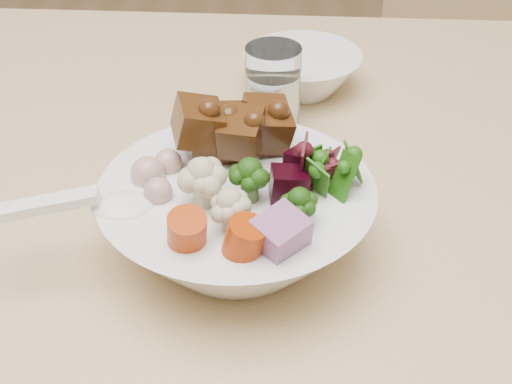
# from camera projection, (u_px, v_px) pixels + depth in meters

# --- Properties ---
(dining_table) EXTENTS (1.69, 1.06, 0.76)m
(dining_table) POSITION_uv_depth(u_px,v_px,m) (420.00, 259.00, 0.74)
(dining_table) COLOR #DEB783
(dining_table) RESTS_ON ground
(chair_far) EXTENTS (0.50, 0.50, 0.96)m
(chair_far) POSITION_uv_depth(u_px,v_px,m) (492.00, 68.00, 1.42)
(chair_far) COLOR tan
(chair_far) RESTS_ON ground
(food_bowl) EXTENTS (0.24, 0.24, 0.13)m
(food_bowl) POSITION_uv_depth(u_px,v_px,m) (239.00, 214.00, 0.61)
(food_bowl) COLOR white
(food_bowl) RESTS_ON dining_table
(soup_spoon) EXTENTS (0.15, 0.05, 0.03)m
(soup_spoon) POSITION_uv_depth(u_px,v_px,m) (101.00, 207.00, 0.58)
(soup_spoon) COLOR white
(soup_spoon) RESTS_ON food_bowl
(water_glass) EXTENTS (0.06, 0.06, 0.10)m
(water_glass) POSITION_uv_depth(u_px,v_px,m) (273.00, 95.00, 0.77)
(water_glass) COLOR white
(water_glass) RESTS_ON dining_table
(side_bowl) EXTENTS (0.14, 0.14, 0.05)m
(side_bowl) POSITION_uv_depth(u_px,v_px,m) (302.00, 72.00, 0.87)
(side_bowl) COLOR white
(side_bowl) RESTS_ON dining_table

